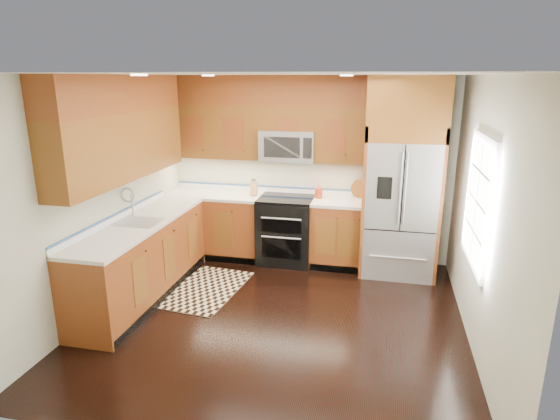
% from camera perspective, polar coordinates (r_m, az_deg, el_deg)
% --- Properties ---
extents(ground, '(4.00, 4.00, 0.00)m').
position_cam_1_polar(ground, '(5.31, -0.38, -13.06)').
color(ground, black).
rests_on(ground, ground).
extents(wall_back, '(4.00, 0.02, 2.60)m').
position_cam_1_polar(wall_back, '(6.73, 3.45, 4.99)').
color(wall_back, beige).
rests_on(wall_back, ground).
extents(wall_left, '(0.02, 4.00, 2.60)m').
position_cam_1_polar(wall_left, '(5.60, -20.76, 1.74)').
color(wall_left, beige).
rests_on(wall_left, ground).
extents(wall_right, '(0.02, 4.00, 2.60)m').
position_cam_1_polar(wall_right, '(4.80, 23.56, -0.84)').
color(wall_right, beige).
rests_on(wall_right, ground).
extents(window, '(0.04, 1.10, 1.30)m').
position_cam_1_polar(window, '(4.96, 23.03, 0.93)').
color(window, white).
rests_on(window, ground).
extents(base_cabinets, '(2.85, 3.00, 0.90)m').
position_cam_1_polar(base_cabinets, '(6.26, -9.59, -4.15)').
color(base_cabinets, brown).
rests_on(base_cabinets, ground).
extents(countertop, '(2.86, 3.01, 0.04)m').
position_cam_1_polar(countertop, '(6.17, -8.16, 0.20)').
color(countertop, white).
rests_on(countertop, base_cabinets).
extents(upper_cabinets, '(2.85, 3.00, 1.15)m').
position_cam_1_polar(upper_cabinets, '(6.05, -8.89, 10.54)').
color(upper_cabinets, brown).
rests_on(upper_cabinets, ground).
extents(range, '(0.76, 0.67, 0.95)m').
position_cam_1_polar(range, '(6.67, 0.75, -2.47)').
color(range, black).
rests_on(range, ground).
extents(microwave, '(0.76, 0.40, 0.42)m').
position_cam_1_polar(microwave, '(6.52, 1.02, 7.87)').
color(microwave, '#B2B2B7').
rests_on(microwave, ground).
extents(refrigerator, '(0.98, 0.75, 2.60)m').
position_cam_1_polar(refrigerator, '(6.29, 14.68, 3.75)').
color(refrigerator, '#B2B2B7').
rests_on(refrigerator, ground).
extents(sink_faucet, '(0.54, 0.44, 0.37)m').
position_cam_1_polar(sink_faucet, '(5.73, -17.02, -0.81)').
color(sink_faucet, '#B2B2B7').
rests_on(sink_faucet, countertop).
extents(rug, '(0.91, 1.37, 0.01)m').
position_cam_1_polar(rug, '(6.04, -8.95, -9.47)').
color(rug, black).
rests_on(rug, ground).
extents(knife_block, '(0.09, 0.13, 0.24)m').
position_cam_1_polar(knife_block, '(6.69, -3.19, 2.64)').
color(knife_block, tan).
rests_on(knife_block, countertop).
extents(utensil_crock, '(0.13, 0.13, 0.30)m').
position_cam_1_polar(utensil_crock, '(6.54, 4.73, 2.34)').
color(utensil_crock, '#B63416').
rests_on(utensil_crock, countertop).
extents(cutting_board, '(0.32, 0.32, 0.02)m').
position_cam_1_polar(cutting_board, '(6.67, 9.68, 1.59)').
color(cutting_board, brown).
rests_on(cutting_board, countertop).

